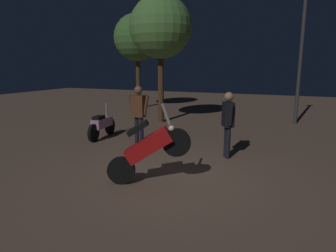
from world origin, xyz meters
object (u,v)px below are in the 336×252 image
motorcycle_pink_parked_left (102,125)px  person_rider_beside (228,119)px  motorcycle_red_foreground (148,148)px  streetlamp_near (303,33)px  person_bystander_far (139,110)px

motorcycle_pink_parked_left → person_rider_beside: (4.22, -0.56, 0.57)m
motorcycle_pink_parked_left → motorcycle_red_foreground: bearing=-139.1°
motorcycle_pink_parked_left → streetlamp_near: size_ratio=0.29×
person_rider_beside → streetlamp_near: streetlamp_near is taller
person_rider_beside → person_bystander_far: (-2.65, 0.20, 0.05)m
motorcycle_pink_parked_left → person_bystander_far: person_bystander_far is taller
streetlamp_near → motorcycle_pink_parked_left: bearing=-139.5°
motorcycle_pink_parked_left → person_rider_beside: bearing=-103.8°
motorcycle_red_foreground → person_rider_beside: size_ratio=0.96×
motorcycle_pink_parked_left → streetlamp_near: streetlamp_near is taller
motorcycle_pink_parked_left → person_bystander_far: size_ratio=0.94×
person_bystander_far → motorcycle_red_foreground: bearing=32.1°
person_rider_beside → person_bystander_far: bearing=-31.8°
motorcycle_red_foreground → streetlamp_near: 8.85m
person_rider_beside → person_bystander_far: 2.66m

